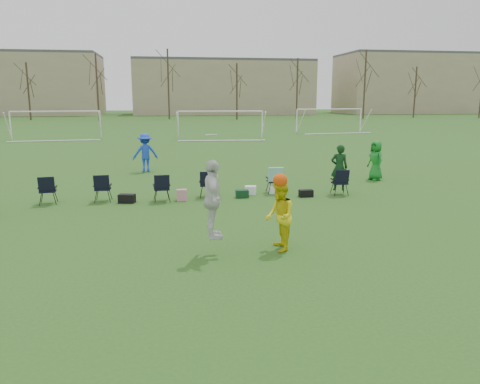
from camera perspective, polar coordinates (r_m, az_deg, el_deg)
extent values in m
plane|color=#2C531A|center=(9.32, -3.85, -10.99)|extent=(260.00, 260.00, 0.00)
imported|color=blue|center=(23.20, -11.48, 4.73)|extent=(1.33, 0.93, 1.87)
imported|color=#157A23|center=(21.28, 16.22, 3.71)|extent=(0.72, 0.94, 1.72)
imported|color=silver|center=(10.46, -3.36, -0.93)|extent=(0.45, 1.05, 1.78)
imported|color=yellow|center=(10.99, 4.85, -2.99)|extent=(0.66, 0.83, 1.65)
sphere|color=#E4480C|center=(10.80, 4.93, 1.41)|extent=(0.33, 0.33, 0.33)
cylinder|color=white|center=(10.34, -3.53, 6.96)|extent=(0.27, 0.27, 0.06)
imported|color=#0D3314|center=(17.75, 12.01, 2.93)|extent=(0.71, 0.55, 1.71)
cube|color=black|center=(16.53, -13.62, -0.78)|extent=(0.61, 0.42, 0.30)
cube|color=#C98293|center=(16.52, -7.12, -0.37)|extent=(0.35, 0.22, 0.40)
cube|color=#0E361B|center=(16.90, 0.26, -0.22)|extent=(0.45, 0.28, 0.28)
cube|color=white|center=(17.46, 1.28, 0.22)|extent=(0.47, 0.37, 0.32)
cylinder|color=white|center=(17.66, 3.92, 0.29)|extent=(0.26, 0.26, 0.30)
cube|color=black|center=(17.20, 8.05, -0.16)|extent=(0.51, 0.27, 0.26)
cube|color=black|center=(17.15, -22.39, 0.24)|extent=(0.66, 0.66, 0.96)
cube|color=black|center=(16.90, -16.39, 0.49)|extent=(0.60, 0.60, 0.96)
cube|color=black|center=(16.48, -9.53, 0.52)|extent=(0.64, 0.64, 0.96)
cube|color=black|center=(17.01, -3.99, 1.00)|extent=(0.66, 0.66, 0.96)
cube|color=black|center=(17.74, 4.21, 1.43)|extent=(0.62, 0.62, 0.96)
cube|color=black|center=(17.74, 12.05, 1.20)|extent=(0.63, 0.63, 0.96)
cylinder|color=white|center=(44.25, -26.19, 7.22)|extent=(0.12, 0.12, 2.40)
cylinder|color=white|center=(43.34, -16.64, 7.84)|extent=(0.12, 0.12, 2.40)
cylinder|color=white|center=(43.60, -21.58, 9.13)|extent=(7.28, 0.76, 0.12)
cylinder|color=white|center=(40.93, -7.56, 8.03)|extent=(0.12, 0.12, 2.40)
cylinder|color=white|center=(41.26, 2.73, 8.15)|extent=(0.12, 0.12, 2.40)
cylinder|color=white|center=(40.88, -2.41, 9.80)|extent=(7.29, 0.63, 0.12)
cylinder|color=white|center=(47.97, 6.93, 8.53)|extent=(0.12, 0.12, 2.40)
cylinder|color=white|center=(51.36, 14.48, 8.45)|extent=(0.12, 0.12, 2.40)
cylinder|color=white|center=(49.52, 10.89, 9.89)|extent=(7.25, 1.13, 0.12)
cylinder|color=#382B21|center=(82.87, -24.39, 11.09)|extent=(0.28, 0.28, 9.00)
cylinder|color=#382B21|center=(77.78, -17.00, 12.08)|extent=(0.28, 0.28, 10.20)
cylinder|color=#382B21|center=(80.12, -8.73, 12.84)|extent=(0.28, 0.28, 11.40)
cylinder|color=#382B21|center=(77.98, -0.39, 12.12)|extent=(0.28, 0.28, 9.00)
cylinder|color=#382B21|center=(83.27, 6.97, 12.41)|extent=(0.28, 0.28, 10.20)
cylinder|color=#382B21|center=(84.18, 14.96, 12.51)|extent=(0.28, 0.28, 11.40)
cylinder|color=#382B21|center=(91.74, 20.56, 11.31)|extent=(0.28, 0.28, 9.00)
cube|color=tan|center=(105.38, -2.15, 12.48)|extent=(38.00, 16.00, 11.00)
cube|color=tan|center=(118.55, 19.47, 12.22)|extent=(30.00, 16.00, 13.00)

